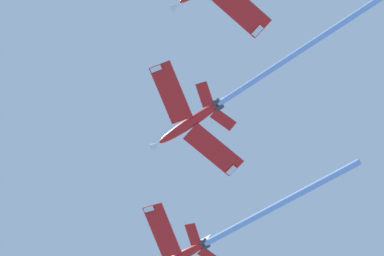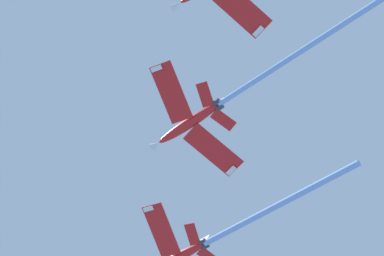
# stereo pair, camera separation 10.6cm
# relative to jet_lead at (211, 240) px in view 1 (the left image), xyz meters

# --- Properties ---
(jet_lead) EXTENTS (35.88, 23.44, 16.61)m
(jet_lead) POSITION_rel_jet_lead_xyz_m (0.00, 0.00, 0.00)
(jet_lead) COLOR red
(jet_second) EXTENTS (37.01, 23.36, 17.97)m
(jet_second) POSITION_rel_jet_lead_xyz_m (20.17, -10.16, -6.97)
(jet_second) COLOR red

